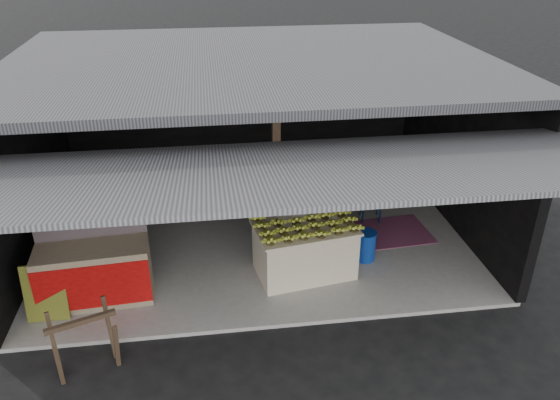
{
  "coord_description": "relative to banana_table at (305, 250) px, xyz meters",
  "views": [
    {
      "loc": [
        -0.67,
        -5.61,
        4.83
      ],
      "look_at": [
        0.31,
        1.57,
        1.1
      ],
      "focal_mm": 35.0,
      "sensor_mm": 36.0,
      "label": 1
    }
  ],
  "objects": [
    {
      "name": "ground",
      "position": [
        -0.63,
        -1.15,
        -0.46
      ],
      "size": [
        80.0,
        80.0,
        0.0
      ],
      "primitive_type": "plane",
      "color": "black",
      "rests_on": "ground"
    },
    {
      "name": "concrete_slab",
      "position": [
        -0.63,
        1.35,
        -0.43
      ],
      "size": [
        7.0,
        5.0,
        0.06
      ],
      "primitive_type": "cube",
      "color": "gray",
      "rests_on": "ground"
    },
    {
      "name": "shophouse",
      "position": [
        -0.62,
        1.67,
        1.64
      ],
      "size": [
        7.4,
        7.29,
        3.02
      ],
      "color": "black",
      "rests_on": "ground"
    },
    {
      "name": "banana_table",
      "position": [
        0.0,
        0.0,
        0.0
      ],
      "size": [
        1.58,
        1.12,
        0.8
      ],
      "rotation": [
        0.0,
        0.0,
        0.16
      ],
      "color": "white",
      "rests_on": "concrete_slab"
    },
    {
      "name": "banana_pile",
      "position": [
        0.0,
        0.0,
        0.48
      ],
      "size": [
        1.45,
        1.01,
        0.16
      ],
      "primitive_type": null,
      "rotation": [
        0.0,
        0.0,
        0.16
      ],
      "color": "gold",
      "rests_on": "banana_table"
    },
    {
      "name": "white_crate",
      "position": [
        0.12,
        0.93,
        0.15
      ],
      "size": [
        1.02,
        0.72,
        1.1
      ],
      "rotation": [
        0.0,
        0.0,
        -0.04
      ],
      "color": "white",
      "rests_on": "concrete_slab"
    },
    {
      "name": "neighbor_stall",
      "position": [
        -2.99,
        -0.22,
        0.07
      ],
      "size": [
        1.55,
        0.79,
        1.55
      ],
      "rotation": [
        0.0,
        0.0,
        0.07
      ],
      "color": "#998466",
      "rests_on": "concrete_slab"
    },
    {
      "name": "green_signboard",
      "position": [
        -3.57,
        -0.59,
        0.01
      ],
      "size": [
        0.54,
        0.16,
        0.81
      ],
      "primitive_type": "cube",
      "rotation": [
        -0.15,
        0.0,
        0.0
      ],
      "color": "black",
      "rests_on": "concrete_slab"
    },
    {
      "name": "sawhorse",
      "position": [
        -2.89,
        -1.6,
        0.03
      ],
      "size": [
        0.88,
        0.88,
        0.78
      ],
      "rotation": [
        0.0,
        0.0,
        0.35
      ],
      "color": "#473423",
      "rests_on": "ground"
    },
    {
      "name": "water_barrel",
      "position": [
        1.01,
        0.23,
        -0.17
      ],
      "size": [
        0.31,
        0.31,
        0.45
      ],
      "primitive_type": "cylinder",
      "color": "#0D3495",
      "rests_on": "concrete_slab"
    },
    {
      "name": "plastic_chair",
      "position": [
        1.46,
        1.55,
        0.07
      ],
      "size": [
        0.43,
        0.43,
        0.81
      ],
      "rotation": [
        0.0,
        0.0,
        -0.14
      ],
      "color": "#0A173A",
      "rests_on": "concrete_slab"
    },
    {
      "name": "magenta_rug",
      "position": [
        1.57,
        0.97,
        -0.4
      ],
      "size": [
        1.57,
        1.11,
        0.01
      ],
      "primitive_type": "cube",
      "rotation": [
        0.0,
        0.0,
        0.07
      ],
      "color": "#781A56",
      "rests_on": "concrete_slab"
    },
    {
      "name": "picture_frames",
      "position": [
        -0.79,
        3.75,
        1.47
      ],
      "size": [
        1.62,
        0.04,
        0.46
      ],
      "color": "black",
      "rests_on": "shophouse"
    }
  ]
}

